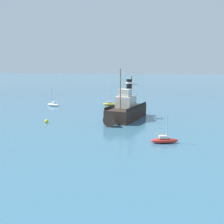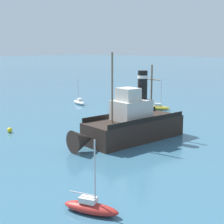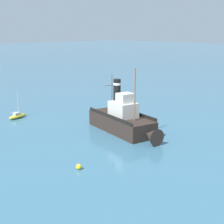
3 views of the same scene
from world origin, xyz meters
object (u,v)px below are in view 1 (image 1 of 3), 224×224
(sailboat_yellow, at_px, (110,104))
(sailboat_white, at_px, (53,104))
(mooring_buoy, at_px, (46,121))
(old_tugboat, at_px, (125,110))
(sailboat_red, at_px, (164,140))

(sailboat_yellow, xyz_separation_m, sailboat_white, (14.39, 4.23, 0.00))
(mooring_buoy, bearing_deg, sailboat_yellow, -104.95)
(sailboat_white, bearing_deg, old_tugboat, 146.23)
(sailboat_red, distance_m, sailboat_white, 42.16)
(old_tugboat, relative_size, sailboat_yellow, 3.02)
(sailboat_white, relative_size, mooring_buoy, 7.76)
(sailboat_red, height_order, sailboat_white, same)
(mooring_buoy, bearing_deg, old_tugboat, -155.63)
(sailboat_red, xyz_separation_m, mooring_buoy, (21.71, -9.51, -0.11))
(old_tugboat, distance_m, sailboat_white, 25.95)
(old_tugboat, relative_size, sailboat_white, 3.02)
(sailboat_red, height_order, mooring_buoy, sailboat_red)
(sailboat_red, bearing_deg, sailboat_white, -45.67)
(sailboat_red, distance_m, sailboat_yellow, 37.54)
(sailboat_yellow, distance_m, sailboat_white, 15.00)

